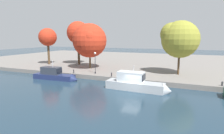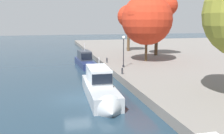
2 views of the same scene
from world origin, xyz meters
name	(u,v)px [view 1 (image 1 of 2)]	position (x,y,z in m)	size (l,w,h in m)	color
ground_plane	(131,93)	(0.00, 0.00, 0.00)	(220.00, 220.00, 0.00)	#1E3342
dock_promenade	(161,62)	(0.00, 33.09, 0.42)	(120.00, 55.00, 0.84)	slate
motor_yacht_0	(56,76)	(-16.11, 3.15, 0.61)	(9.49, 2.65, 4.50)	navy
motor_yacht_1	(138,85)	(0.47, 2.15, 0.80)	(10.08, 2.73, 4.59)	#9EA3A8
mooring_bollard_0	(112,74)	(-5.55, 6.08, 1.27)	(0.23, 0.23, 0.79)	#2D2D33
mooring_bollard_1	(222,83)	(12.45, 6.40, 1.22)	(0.28, 0.28, 0.69)	#2D2D33
mooring_bollard_2	(74,71)	(-14.03, 6.16, 1.27)	(0.23, 0.23, 0.79)	#2D2D33
lamp_post	(95,60)	(-9.75, 7.52, 3.61)	(0.42, 0.42, 4.36)	black
tree_0	(179,38)	(5.68, 12.97, 8.00)	(7.34, 7.16, 10.47)	#4C3823
tree_1	(90,40)	(-13.70, 12.61, 7.58)	(7.89, 7.89, 10.49)	#4C3823
tree_2	(47,37)	(-27.60, 14.09, 8.13)	(4.76, 4.76, 9.74)	#4C3823
tree_3	(79,32)	(-19.59, 17.23, 9.45)	(6.18, 6.08, 11.51)	#4C3823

